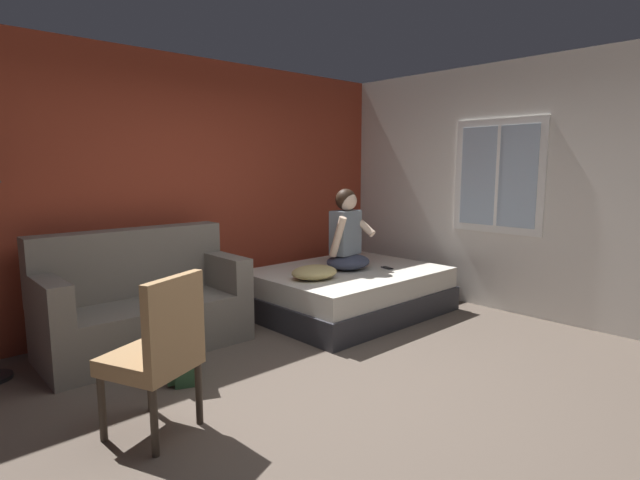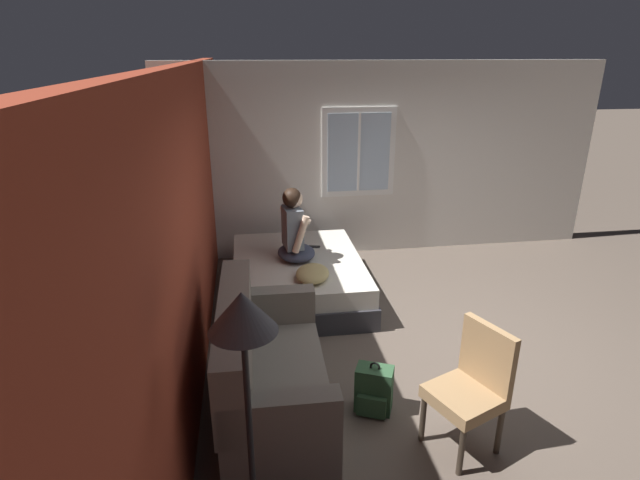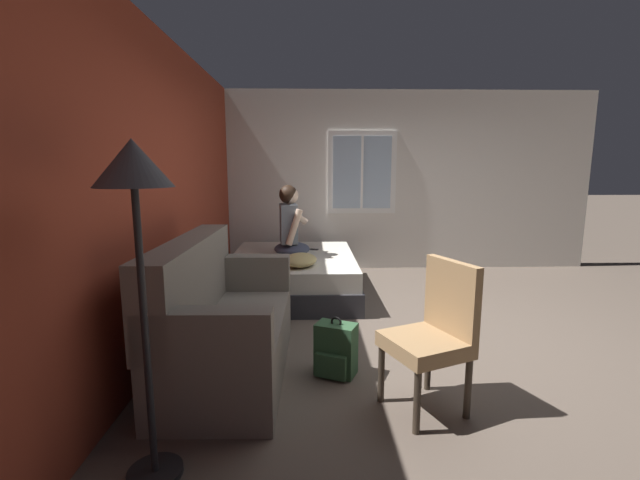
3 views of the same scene
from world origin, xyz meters
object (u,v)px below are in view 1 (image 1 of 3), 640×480
object	(u,v)px
bed	(348,291)
person_seated	(347,237)
backpack	(184,356)
side_chair	(159,350)
throw_pillow	(314,272)
cell_phone	(387,268)
couch	(143,304)

from	to	relation	value
bed	person_seated	world-z (taller)	person_seated
person_seated	backpack	size ratio (longest dim) A/B	1.91
side_chair	backpack	xyz separation A→B (m)	(0.47, 0.61, -0.34)
throw_pillow	backpack	bearing A→B (deg)	-169.46
person_seated	cell_phone	world-z (taller)	person_seated
bed	cell_phone	bearing A→B (deg)	-35.38
throw_pillow	side_chair	bearing A→B (deg)	-156.34
backpack	cell_phone	world-z (taller)	cell_phone
throw_pillow	cell_phone	world-z (taller)	throw_pillow
couch	person_seated	distance (m)	2.21
couch	backpack	size ratio (longest dim) A/B	3.75
bed	couch	world-z (taller)	couch
couch	cell_phone	distance (m)	2.57
person_seated	backpack	distance (m)	2.32
throw_pillow	bed	bearing A→B (deg)	10.16
side_chair	cell_phone	world-z (taller)	side_chair
person_seated	backpack	bearing A→B (deg)	-168.92
side_chair	couch	bearing A→B (deg)	70.00
backpack	throw_pillow	distance (m)	1.65
side_chair	throw_pillow	size ratio (longest dim) A/B	2.04
bed	cell_phone	world-z (taller)	cell_phone
bed	side_chair	world-z (taller)	side_chair
couch	backpack	xyz separation A→B (m)	(-0.07, -0.88, -0.20)
backpack	throw_pillow	world-z (taller)	throw_pillow
side_chair	backpack	size ratio (longest dim) A/B	2.14
bed	person_seated	bearing A→B (deg)	67.97
backpack	throw_pillow	xyz separation A→B (m)	(1.59, 0.30, 0.36)
bed	backpack	distance (m)	2.21
cell_phone	bed	bearing A→B (deg)	159.36
side_chair	person_seated	bearing A→B (deg)	21.28
person_seated	throw_pillow	size ratio (longest dim) A/B	1.82
bed	couch	distance (m)	2.16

